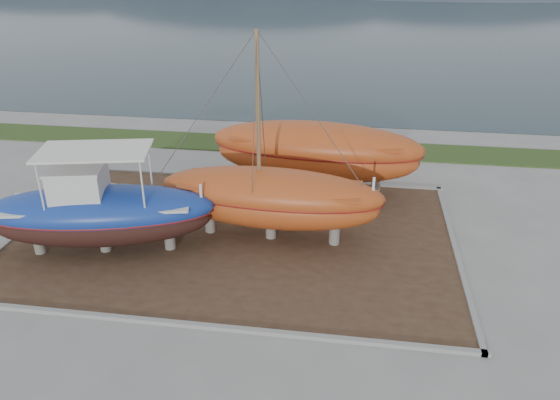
% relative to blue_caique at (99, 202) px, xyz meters
% --- Properties ---
extents(ground, '(140.00, 140.00, 0.00)m').
position_rel_blue_caique_xyz_m(ground, '(4.83, -2.02, -2.20)').
color(ground, gray).
rests_on(ground, ground).
extents(dirt_patch, '(18.00, 12.00, 0.06)m').
position_rel_blue_caique_xyz_m(dirt_patch, '(4.83, 1.98, -2.17)').
color(dirt_patch, '#422D1E').
rests_on(dirt_patch, ground).
extents(curb_frame, '(18.60, 12.60, 0.15)m').
position_rel_blue_caique_xyz_m(curb_frame, '(4.83, 1.98, -2.13)').
color(curb_frame, gray).
rests_on(curb_frame, ground).
extents(grass_strip, '(44.00, 3.00, 0.08)m').
position_rel_blue_caique_xyz_m(grass_strip, '(4.83, 13.48, -2.16)').
color(grass_strip, '#284219').
rests_on(grass_strip, ground).
extents(sea, '(260.00, 100.00, 0.04)m').
position_rel_blue_caique_xyz_m(sea, '(4.83, 67.98, -2.20)').
color(sea, '#1B3037').
rests_on(sea, ground).
extents(blue_caique, '(9.30, 4.62, 4.28)m').
position_rel_blue_caique_xyz_m(blue_caique, '(0.00, 0.00, 0.00)').
color(blue_caique, '#193A9B').
rests_on(blue_caique, dirt_patch).
extents(white_dinghy, '(4.22, 2.01, 1.22)m').
position_rel_blue_caique_xyz_m(white_dinghy, '(-0.10, 3.40, -1.53)').
color(white_dinghy, silver).
rests_on(white_dinghy, dirt_patch).
extents(orange_sailboat, '(9.35, 3.18, 8.42)m').
position_rel_blue_caique_xyz_m(orange_sailboat, '(6.40, 2.04, 2.07)').
color(orange_sailboat, '#AA451A').
rests_on(orange_sailboat, dirt_patch).
extents(orange_bare_hull, '(10.53, 3.87, 3.38)m').
position_rel_blue_caique_xyz_m(orange_bare_hull, '(7.79, 7.12, -0.45)').
color(orange_bare_hull, '#AA451A').
rests_on(orange_bare_hull, dirt_patch).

